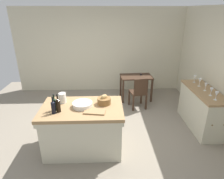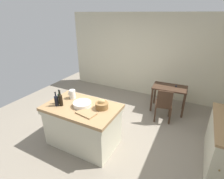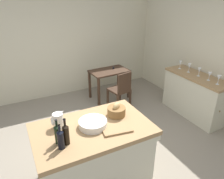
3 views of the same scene
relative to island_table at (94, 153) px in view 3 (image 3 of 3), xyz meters
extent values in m
plane|color=gray|center=(0.31, 0.42, -0.48)|extent=(6.76, 6.76, 0.00)
cube|color=beige|center=(0.31, 3.02, 0.82)|extent=(5.32, 0.12, 2.60)
cube|color=#99754C|center=(0.00, 0.00, 0.38)|extent=(1.46, 0.92, 0.06)
cube|color=beige|center=(0.00, 0.00, 0.31)|extent=(1.44, 0.90, 0.08)
cube|color=beige|center=(0.00, 0.00, -0.07)|extent=(1.38, 0.84, 0.83)
cube|color=#99754C|center=(2.57, 0.68, 0.39)|extent=(0.52, 1.39, 0.04)
cube|color=beige|center=(2.57, 0.68, -0.06)|extent=(0.49, 1.36, 0.85)
sphere|color=brown|center=(2.45, -0.02, -0.01)|extent=(0.03, 0.03, 0.03)
cube|color=#3D281C|center=(1.32, 2.20, 0.22)|extent=(0.93, 0.61, 0.04)
cube|color=#3D281C|center=(0.92, 1.94, -0.14)|extent=(0.05, 0.05, 0.69)
cube|color=#3D281C|center=(1.75, 1.98, -0.14)|extent=(0.05, 0.05, 0.69)
cube|color=#3D281C|center=(0.90, 2.42, -0.14)|extent=(0.05, 0.05, 0.69)
cube|color=#3D281C|center=(1.72, 2.47, -0.14)|extent=(0.05, 0.05, 0.69)
cylinder|color=black|center=(1.47, 2.26, 0.27)|extent=(0.04, 0.04, 0.05)
cube|color=#3D281C|center=(1.30, 1.66, -0.04)|extent=(0.47, 0.47, 0.04)
cube|color=#3D281C|center=(1.33, 1.48, 0.19)|extent=(0.36, 0.10, 0.42)
cube|color=#3D281C|center=(1.44, 1.87, -0.27)|extent=(0.05, 0.05, 0.42)
cube|color=#3D281C|center=(1.09, 1.80, -0.27)|extent=(0.05, 0.05, 0.42)
cube|color=#3D281C|center=(1.51, 1.52, -0.27)|extent=(0.05, 0.05, 0.42)
cube|color=#3D281C|center=(1.16, 1.45, -0.27)|extent=(0.05, 0.05, 0.42)
cylinder|color=silver|center=(-0.37, 0.19, 0.51)|extent=(0.13, 0.13, 0.19)
cone|color=silver|center=(-0.31, 0.19, 0.61)|extent=(0.07, 0.04, 0.06)
torus|color=silver|center=(-0.44, 0.19, 0.52)|extent=(0.02, 0.10, 0.10)
cylinder|color=silver|center=(0.01, 0.01, 0.45)|extent=(0.35, 0.35, 0.08)
cylinder|color=brown|center=(0.40, 0.11, 0.47)|extent=(0.25, 0.25, 0.12)
ellipsoid|color=tan|center=(0.40, 0.11, 0.55)|extent=(0.15, 0.14, 0.10)
cube|color=#99754C|center=(0.24, -0.19, 0.42)|extent=(0.39, 0.27, 0.02)
cylinder|color=black|center=(-0.37, -0.16, 0.52)|extent=(0.07, 0.07, 0.22)
cone|color=black|center=(-0.37, -0.16, 0.64)|extent=(0.07, 0.07, 0.03)
cylinder|color=black|center=(-0.37, -0.16, 0.69)|extent=(0.03, 0.03, 0.08)
cylinder|color=black|center=(-0.37, -0.16, 0.73)|extent=(0.03, 0.03, 0.01)
cylinder|color=black|center=(-0.45, -0.10, 0.51)|extent=(0.07, 0.07, 0.21)
cone|color=black|center=(-0.45, -0.10, 0.63)|extent=(0.07, 0.07, 0.02)
cylinder|color=black|center=(-0.45, -0.10, 0.68)|extent=(0.03, 0.03, 0.07)
cylinder|color=black|center=(-0.45, -0.10, 0.71)|extent=(0.03, 0.03, 0.01)
cylinder|color=black|center=(-0.44, -0.21, 0.51)|extent=(0.07, 0.07, 0.20)
cone|color=black|center=(-0.44, -0.21, 0.63)|extent=(0.07, 0.07, 0.02)
cylinder|color=black|center=(-0.44, -0.21, 0.67)|extent=(0.03, 0.03, 0.07)
cylinder|color=black|center=(-0.44, -0.21, 0.70)|extent=(0.03, 0.03, 0.01)
cylinder|color=white|center=(2.54, 0.21, 0.41)|extent=(0.06, 0.06, 0.00)
cylinder|color=white|center=(2.54, 0.21, 0.45)|extent=(0.01, 0.01, 0.07)
cone|color=white|center=(2.54, 0.21, 0.53)|extent=(0.07, 0.07, 0.10)
cylinder|color=white|center=(2.55, 0.41, 0.41)|extent=(0.06, 0.06, 0.00)
cylinder|color=white|center=(2.55, 0.41, 0.45)|extent=(0.01, 0.01, 0.07)
cone|color=white|center=(2.55, 0.41, 0.53)|extent=(0.07, 0.07, 0.09)
cylinder|color=white|center=(2.56, 0.67, 0.41)|extent=(0.06, 0.06, 0.00)
cylinder|color=white|center=(2.56, 0.67, 0.45)|extent=(0.01, 0.01, 0.07)
cone|color=white|center=(2.56, 0.67, 0.53)|extent=(0.07, 0.07, 0.10)
cylinder|color=white|center=(2.55, 0.92, 0.41)|extent=(0.06, 0.06, 0.00)
cylinder|color=white|center=(2.55, 0.92, 0.45)|extent=(0.01, 0.01, 0.07)
cone|color=white|center=(2.55, 0.92, 0.54)|extent=(0.07, 0.07, 0.11)
cylinder|color=white|center=(2.55, 1.18, 0.41)|extent=(0.06, 0.06, 0.00)
cylinder|color=white|center=(2.55, 1.18, 0.45)|extent=(0.01, 0.01, 0.07)
cone|color=white|center=(2.55, 1.18, 0.54)|extent=(0.07, 0.07, 0.10)
camera|label=1|loc=(0.43, -3.08, 2.02)|focal=30.94mm
camera|label=2|loc=(1.87, -2.33, 2.09)|focal=27.41mm
camera|label=3|loc=(-0.77, -2.04, 1.93)|focal=33.54mm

